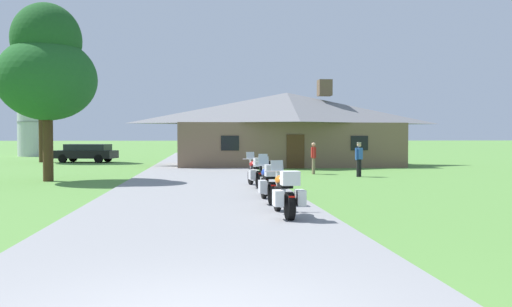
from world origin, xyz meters
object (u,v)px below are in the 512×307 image
motorcycle_blue_second_in_row (269,184)px  metal_silo_distant (35,118)px  parked_black_suv_far_left (86,152)px  motorcycle_orange_nearest_to_camera (285,194)px  tree_left_near (47,68)px  tree_left_far (41,72)px  bystander_blue_shirt_beside_signpost (359,157)px  bystander_red_shirt_near_lodge (313,156)px  motorcycle_red_farthest_in_row (256,172)px  motorcycle_green_third_in_row (265,177)px

motorcycle_blue_second_in_row → metal_silo_distant: (-18.92, 39.91, 3.29)m
metal_silo_distant → parked_black_suv_far_left: size_ratio=1.59×
motorcycle_orange_nearest_to_camera → tree_left_near: bearing=124.2°
tree_left_near → metal_silo_distant: size_ratio=1.00×
tree_left_near → metal_silo_distant: 32.74m
tree_left_far → tree_left_near: (5.59, -17.82, -1.95)m
motorcycle_blue_second_in_row → bystander_blue_shirt_beside_signpost: 11.47m
motorcycle_blue_second_in_row → tree_left_far: bearing=115.6°
motorcycle_orange_nearest_to_camera → parked_black_suv_far_left: size_ratio=0.43×
bystander_red_shirt_near_lodge → metal_silo_distant: (-22.79, 27.97, 2.97)m
tree_left_far → tree_left_near: size_ratio=1.32×
parked_black_suv_far_left → bystander_blue_shirt_beside_signpost: bearing=-121.6°
motorcycle_orange_nearest_to_camera → tree_left_near: tree_left_near is taller
motorcycle_red_farthest_in_row → metal_silo_distant: 40.14m
bystander_red_shirt_near_lodge → tree_left_far: size_ratio=0.16×
bystander_red_shirt_near_lodge → bystander_blue_shirt_beside_signpost: bearing=46.7°
bystander_red_shirt_near_lodge → tree_left_far: tree_left_far is taller
motorcycle_orange_nearest_to_camera → bystander_blue_shirt_beside_signpost: size_ratio=1.24×
tree_left_far → tree_left_near: 18.77m
tree_left_far → parked_black_suv_far_left: bearing=-8.2°
motorcycle_green_third_in_row → metal_silo_distant: (-19.07, 37.50, 3.28)m
motorcycle_green_third_in_row → motorcycle_red_farthest_in_row: size_ratio=1.00×
motorcycle_red_farthest_in_row → tree_left_far: 26.98m
bystander_red_shirt_near_lodge → metal_silo_distant: size_ratio=0.21×
tree_left_far → metal_silo_distant: 14.38m
parked_black_suv_far_left → tree_left_near: bearing=-160.2°
motorcycle_green_third_in_row → tree_left_far: (-14.45, 24.23, 6.32)m
motorcycle_orange_nearest_to_camera → motorcycle_red_farthest_in_row: bearing=86.5°
motorcycle_blue_second_in_row → bystander_red_shirt_near_lodge: bystander_red_shirt_near_lodge is taller
tree_left_near → parked_black_suv_far_left: tree_left_near is taller
metal_silo_distant → parked_black_suv_far_left: bearing=-59.6°
bystander_red_shirt_near_lodge → parked_black_suv_far_left: bearing=-130.0°
motorcycle_blue_second_in_row → bystander_blue_shirt_beside_signpost: (5.71, 9.95, 0.34)m
tree_left_far → parked_black_suv_far_left: 7.08m
motorcycle_green_third_in_row → bystander_blue_shirt_beside_signpost: size_ratio=1.24×
tree_left_far → bystander_blue_shirt_beside_signpost: bearing=-39.8°
motorcycle_orange_nearest_to_camera → motorcycle_red_farthest_in_row: 7.42m
motorcycle_blue_second_in_row → motorcycle_orange_nearest_to_camera: bearing=-91.8°
motorcycle_orange_nearest_to_camera → motorcycle_blue_second_in_row: (-0.04, 2.71, 0.00)m
motorcycle_orange_nearest_to_camera → tree_left_far: (-14.33, 29.35, 6.33)m
bystander_blue_shirt_beside_signpost → tree_left_near: size_ratio=0.22×
bystander_blue_shirt_beside_signpost → parked_black_suv_far_left: 23.16m
motorcycle_red_farthest_in_row → bystander_red_shirt_near_lodge: bearing=55.1°
motorcycle_orange_nearest_to_camera → motorcycle_green_third_in_row: size_ratio=1.00×
tree_left_far → metal_silo_distant: tree_left_far is taller
bystander_blue_shirt_beside_signpost → metal_silo_distant: size_ratio=0.22×
motorcycle_red_farthest_in_row → tree_left_far: tree_left_far is taller
motorcycle_green_third_in_row → bystander_red_shirt_near_lodge: size_ratio=1.25×
motorcycle_red_farthest_in_row → tree_left_far: bearing=115.9°
motorcycle_red_farthest_in_row → bystander_red_shirt_near_lodge: 8.15m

